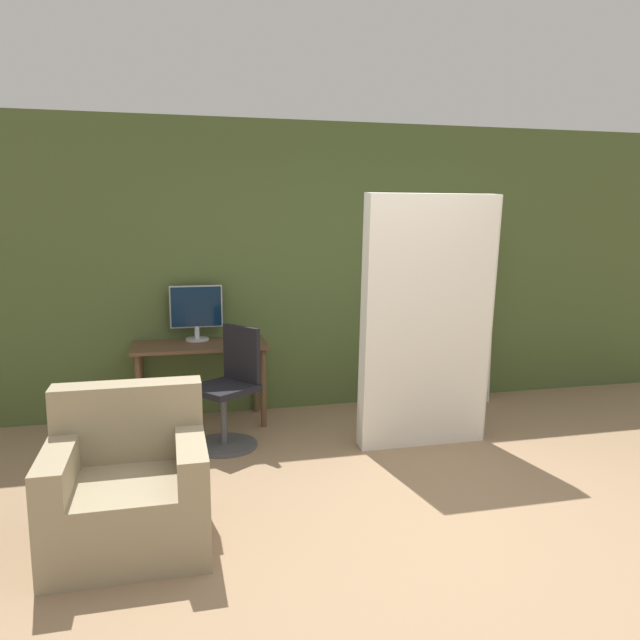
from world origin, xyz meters
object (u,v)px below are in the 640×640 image
armchair (129,486)px  bookshelf (435,315)px  mattress_near (428,323)px  monitor (196,310)px  office_chair (229,398)px

armchair → bookshelf: bearing=37.9°
bookshelf → mattress_near: bearing=-116.6°
monitor → bookshelf: size_ratio=0.28×
office_chair → monitor: bearing=104.2°
monitor → armchair: size_ratio=0.58×
monitor → bookshelf: bookshelf is taller
office_chair → armchair: office_chair is taller
office_chair → armchair: (-0.69, -1.39, -0.07)m
monitor → armchair: 2.33m
monitor → office_chair: monitor is taller
monitor → office_chair: bearing=-75.8°
office_chair → bookshelf: bookshelf is taller
office_chair → mattress_near: bearing=-14.0°
bookshelf → mattress_near: (-0.59, -1.17, 0.13)m
monitor → mattress_near: 2.08m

